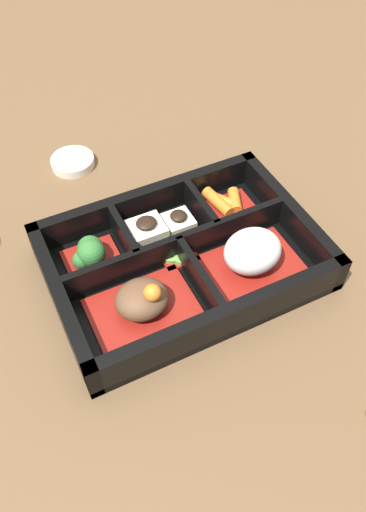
% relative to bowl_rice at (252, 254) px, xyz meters
% --- Properties ---
extents(ground_plane, '(3.00, 3.00, 0.00)m').
position_rel_bowl_rice_xyz_m(ground_plane, '(0.07, -0.04, -0.03)').
color(ground_plane, brown).
extents(bento_base, '(0.29, 0.21, 0.01)m').
position_rel_bowl_rice_xyz_m(bento_base, '(0.07, -0.04, -0.03)').
color(bento_base, black).
rests_on(bento_base, ground_plane).
extents(bento_rim, '(0.29, 0.21, 0.05)m').
position_rel_bowl_rice_xyz_m(bento_rim, '(0.07, -0.04, -0.01)').
color(bento_rim, black).
rests_on(bento_rim, ground_plane).
extents(bowl_rice, '(0.11, 0.08, 0.05)m').
position_rel_bowl_rice_xyz_m(bowl_rice, '(0.00, 0.00, 0.00)').
color(bowl_rice, maroon).
rests_on(bowl_rice, bento_base).
extents(bowl_stew, '(0.11, 0.08, 0.05)m').
position_rel_bowl_rice_xyz_m(bowl_stew, '(0.13, 0.00, -0.01)').
color(bowl_stew, maroon).
rests_on(bowl_stew, bento_base).
extents(bowl_carrots, '(0.06, 0.06, 0.02)m').
position_rel_bowl_rice_xyz_m(bowl_carrots, '(-0.02, -0.09, -0.02)').
color(bowl_carrots, maroon).
rests_on(bowl_carrots, bento_base).
extents(bowl_tofu, '(0.08, 0.06, 0.04)m').
position_rel_bowl_rice_xyz_m(bowl_tofu, '(0.07, -0.09, -0.01)').
color(bowl_tofu, maroon).
rests_on(bowl_tofu, bento_base).
extents(bowl_greens, '(0.06, 0.06, 0.04)m').
position_rel_bowl_rice_xyz_m(bowl_greens, '(0.16, -0.09, -0.01)').
color(bowl_greens, maroon).
rests_on(bowl_greens, bento_base).
extents(bowl_pickles, '(0.04, 0.03, 0.01)m').
position_rel_bowl_rice_xyz_m(bowl_pickles, '(0.07, -0.05, -0.02)').
color(bowl_pickles, maroon).
rests_on(bowl_pickles, bento_base).
extents(sauce_dish, '(0.06, 0.06, 0.01)m').
position_rel_bowl_rice_xyz_m(sauce_dish, '(0.12, -0.27, -0.03)').
color(sauce_dish, beige).
rests_on(sauce_dish, ground_plane).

